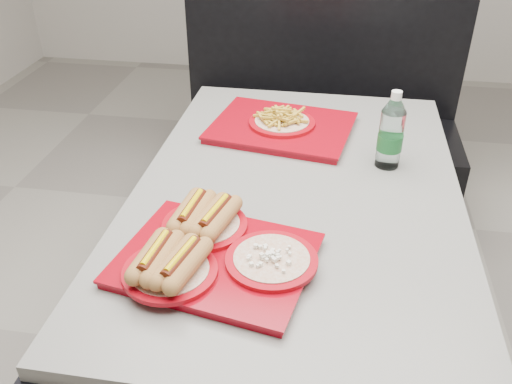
% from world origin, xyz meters
% --- Properties ---
extents(ground, '(6.00, 6.00, 0.00)m').
position_xyz_m(ground, '(0.00, 0.00, 0.00)').
color(ground, gray).
rests_on(ground, ground).
extents(diner_table, '(0.92, 1.42, 0.75)m').
position_xyz_m(diner_table, '(0.00, 0.00, 0.58)').
color(diner_table, black).
rests_on(diner_table, ground).
extents(booth_bench, '(1.30, 0.57, 1.35)m').
position_xyz_m(booth_bench, '(0.00, 1.09, 0.40)').
color(booth_bench, black).
rests_on(booth_bench, ground).
extents(tray_near, '(0.48, 0.41, 0.09)m').
position_xyz_m(tray_near, '(-0.17, -0.35, 0.78)').
color(tray_near, maroon).
rests_on(tray_near, diner_table).
extents(tray_far, '(0.50, 0.42, 0.09)m').
position_xyz_m(tray_far, '(-0.09, 0.35, 0.78)').
color(tray_far, maroon).
rests_on(tray_far, diner_table).
extents(water_bottle, '(0.07, 0.07, 0.23)m').
position_xyz_m(water_bottle, '(0.25, 0.17, 0.85)').
color(water_bottle, silver).
rests_on(water_bottle, diner_table).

